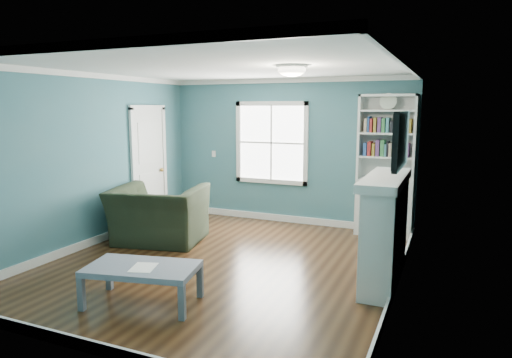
% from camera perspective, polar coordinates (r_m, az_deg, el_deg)
% --- Properties ---
extents(floor, '(5.00, 5.00, 0.00)m').
position_cam_1_polar(floor, '(6.30, -3.99, -10.48)').
color(floor, black).
rests_on(floor, ground).
extents(room_walls, '(5.00, 5.00, 5.00)m').
position_cam_1_polar(room_walls, '(5.96, -4.16, 4.01)').
color(room_walls, '#356B79').
rests_on(room_walls, ground).
extents(trim, '(4.50, 5.00, 2.60)m').
position_cam_1_polar(trim, '(6.00, -4.12, 0.72)').
color(trim, white).
rests_on(trim, ground).
extents(window, '(1.40, 0.06, 1.50)m').
position_cam_1_polar(window, '(8.35, 1.94, 4.54)').
color(window, white).
rests_on(window, room_walls).
extents(bookshelf, '(0.90, 0.35, 2.31)m').
position_cam_1_polar(bookshelf, '(7.72, 15.85, -0.10)').
color(bookshelf, silver).
rests_on(bookshelf, ground).
extents(fireplace, '(0.44, 1.58, 1.30)m').
position_cam_1_polar(fireplace, '(5.70, 15.95, -6.23)').
color(fireplace, black).
rests_on(fireplace, ground).
extents(tv, '(0.06, 1.10, 0.65)m').
position_cam_1_polar(tv, '(5.50, 17.68, 4.69)').
color(tv, black).
rests_on(tv, fireplace).
extents(door, '(0.12, 0.98, 2.17)m').
position_cam_1_polar(door, '(8.38, -13.20, 1.73)').
color(door, silver).
rests_on(door, ground).
extents(ceiling_fixture, '(0.38, 0.38, 0.15)m').
position_cam_1_polar(ceiling_fixture, '(5.69, 4.50, 13.52)').
color(ceiling_fixture, white).
rests_on(ceiling_fixture, room_walls).
extents(light_switch, '(0.08, 0.01, 0.12)m').
position_cam_1_polar(light_switch, '(8.88, -5.30, 3.15)').
color(light_switch, white).
rests_on(light_switch, room_walls).
extents(recliner, '(1.50, 1.14, 1.17)m').
position_cam_1_polar(recliner, '(7.25, -12.10, -3.24)').
color(recliner, black).
rests_on(recliner, ground).
extents(coffee_table, '(1.27, 0.87, 0.42)m').
position_cam_1_polar(coffee_table, '(5.11, -14.05, -11.05)').
color(coffee_table, '#505761').
rests_on(coffee_table, ground).
extents(paper_sheet, '(0.32, 0.37, 0.00)m').
position_cam_1_polar(paper_sheet, '(5.03, -13.90, -10.68)').
color(paper_sheet, white).
rests_on(paper_sheet, coffee_table).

